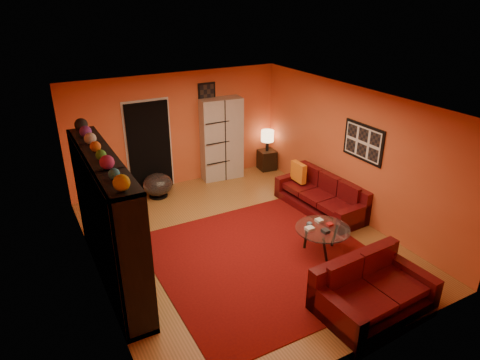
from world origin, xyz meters
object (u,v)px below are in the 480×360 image
sofa (323,196)px  loveseat (370,289)px  storage_cabinet (221,139)px  entertainment_unit (108,221)px  tv (111,222)px  coffee_table (323,231)px  side_table (267,160)px  bowl_chair (158,185)px  table_lamp (267,136)px

sofa → loveseat: 3.01m
loveseat → storage_cabinet: size_ratio=0.88×
entertainment_unit → storage_cabinet: 4.32m
entertainment_unit → tv: size_ratio=3.48×
entertainment_unit → coffee_table: (3.36, -0.99, -0.62)m
sofa → side_table: sofa is taller
tv → sofa: 4.42m
loveseat → storage_cabinet: 5.26m
loveseat → side_table: size_ratio=3.45×
storage_cabinet → bowl_chair: 1.89m
storage_cabinet → bowl_chair: (-1.73, -0.30, -0.69)m
entertainment_unit → side_table: entertainment_unit is taller
loveseat → tv: bearing=47.6°
entertainment_unit → coffee_table: bearing=-16.4°
sofa → storage_cabinet: storage_cabinet is taller
side_table → entertainment_unit: bearing=-149.1°
coffee_table → table_lamp: size_ratio=1.78×
entertainment_unit → tv: (0.05, 0.09, -0.08)m
tv → side_table: 5.24m
bowl_chair → table_lamp: 3.04m
sofa → coffee_table: (-1.05, -1.28, 0.14)m
bowl_chair → coffee_table: bearing=-62.6°
coffee_table → side_table: bearing=72.5°
sofa → bowl_chair: 3.61m
sofa → coffee_table: size_ratio=2.23×
entertainment_unit → coffee_table: size_ratio=3.19×
tv → bowl_chair: size_ratio=1.33×
coffee_table → sofa: bearing=50.6°
bowl_chair → storage_cabinet: bearing=9.8°
side_table → loveseat: bearing=-105.6°
storage_cabinet → table_lamp: bearing=1.0°
entertainment_unit → side_table: size_ratio=6.00×
tv → loveseat: bearing=-129.4°
entertainment_unit → sofa: size_ratio=1.43×
tv → table_lamp: tv is taller
coffee_table → side_table: (1.17, 3.70, -0.18)m
coffee_table → table_lamp: (1.17, 3.70, 0.45)m
bowl_chair → table_lamp: (2.97, 0.21, 0.59)m
sofa → loveseat: (-1.31, -2.71, -0.01)m
entertainment_unit → storage_cabinet: size_ratio=1.53×
coffee_table → storage_cabinet: (-0.07, 3.79, 0.55)m
table_lamp → storage_cabinet: bearing=176.0°
bowl_chair → loveseat: bearing=-72.6°
sofa → loveseat: size_ratio=1.22×
tv → coffee_table: bearing=-108.0°
tv → side_table: size_ratio=1.73×
entertainment_unit → bowl_chair: bearing=58.1°
sofa → table_lamp: bearing=83.8°
entertainment_unit → coffee_table: entertainment_unit is taller
sofa → loveseat: bearing=-119.3°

